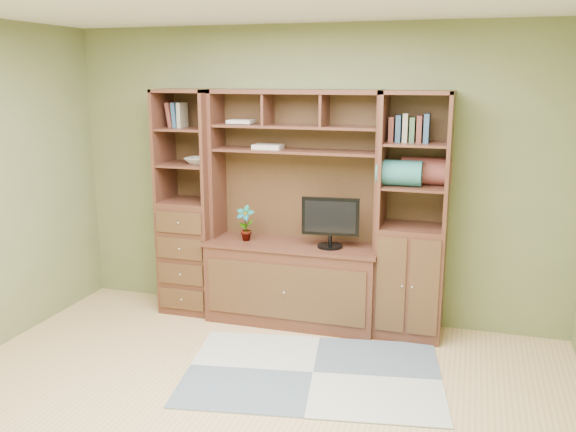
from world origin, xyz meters
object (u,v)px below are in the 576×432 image
(monitor, at_px, (330,213))
(right_tower, at_px, (413,217))
(center_hutch, at_px, (293,210))
(left_tower, at_px, (190,203))

(monitor, bearing_deg, right_tower, 0.68)
(center_hutch, relative_size, monitor, 3.44)
(center_hutch, distance_m, right_tower, 1.03)
(center_hutch, relative_size, right_tower, 1.00)
(center_hutch, relative_size, left_tower, 1.00)
(left_tower, bearing_deg, monitor, -3.19)
(center_hutch, bearing_deg, right_tower, 2.23)
(center_hutch, bearing_deg, left_tower, 177.71)
(right_tower, xyz_separation_m, monitor, (-0.68, -0.07, 0.00))
(center_hutch, distance_m, monitor, 0.35)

